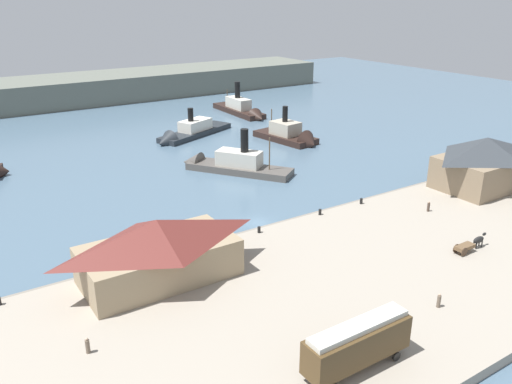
% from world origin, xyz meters
% --- Properties ---
extents(ground_plane, '(320.00, 320.00, 0.00)m').
position_xyz_m(ground_plane, '(0.00, 0.00, 0.00)').
color(ground_plane, slate).
extents(quay_promenade, '(110.00, 36.00, 1.20)m').
position_xyz_m(quay_promenade, '(0.00, -22.00, 0.60)').
color(quay_promenade, '#9E9384').
rests_on(quay_promenade, ground).
extents(seawall_edge, '(110.00, 0.80, 1.00)m').
position_xyz_m(seawall_edge, '(0.00, -3.60, 0.50)').
color(seawall_edge, gray).
rests_on(seawall_edge, ground).
extents(ferry_shed_west_terminal, '(17.96, 9.62, 7.47)m').
position_xyz_m(ferry_shed_west_terminal, '(-19.65, -9.22, 5.00)').
color(ferry_shed_west_terminal, '#998466').
rests_on(ferry_shed_west_terminal, quay_promenade).
extents(ferry_shed_east_terminal, '(15.80, 10.98, 8.81)m').
position_xyz_m(ferry_shed_east_terminal, '(39.30, -10.65, 5.68)').
color(ferry_shed_east_terminal, '#847056').
rests_on(ferry_shed_east_terminal, quay_promenade).
extents(street_tram, '(10.73, 2.88, 4.59)m').
position_xyz_m(street_tram, '(-11.33, -33.49, 3.86)').
color(street_tram, '#4C381E').
rests_on(street_tram, quay_promenade).
extents(horse_cart, '(5.71, 1.33, 1.87)m').
position_xyz_m(horse_cart, '(16.96, -24.74, 2.13)').
color(horse_cart, brown).
rests_on(horse_cart, quay_promenade).
extents(pedestrian_at_waters_edge, '(0.41, 0.41, 1.65)m').
position_xyz_m(pedestrian_at_waters_edge, '(2.78, -31.18, 1.95)').
color(pedestrian_at_waters_edge, '#6B5B4C').
rests_on(pedestrian_at_waters_edge, quay_promenade).
extents(pedestrian_standing_center, '(0.41, 0.41, 1.67)m').
position_xyz_m(pedestrian_standing_center, '(-30.84, -18.37, 1.96)').
color(pedestrian_standing_center, '#6B5B4C').
rests_on(pedestrian_standing_center, quay_promenade).
extents(pedestrian_near_cart, '(0.40, 0.40, 1.63)m').
position_xyz_m(pedestrian_near_cart, '(23.00, -12.97, 1.94)').
color(pedestrian_near_cart, '#4C3D33').
rests_on(pedestrian_near_cart, quay_promenade).
extents(mooring_post_center_west, '(0.44, 0.44, 0.90)m').
position_xyz_m(mooring_post_center_west, '(16.54, -5.07, 1.65)').
color(mooring_post_center_west, black).
rests_on(mooring_post_center_west, quay_promenade).
extents(mooring_post_east, '(0.44, 0.44, 0.90)m').
position_xyz_m(mooring_post_east, '(8.19, -4.91, 1.65)').
color(mooring_post_east, black).
rests_on(mooring_post_east, quay_promenade).
extents(mooring_post_center_east, '(0.44, 0.44, 0.90)m').
position_xyz_m(mooring_post_center_east, '(-3.04, -5.17, 1.65)').
color(mooring_post_center_east, black).
rests_on(mooring_post_center_east, quay_promenade).
extents(ferry_approaching_east, '(17.11, 21.48, 10.42)m').
position_xyz_m(ferry_approaching_east, '(8.80, 24.08, 1.46)').
color(ferry_approaching_east, '#514C47').
rests_on(ferry_approaching_east, ground).
extents(ferry_moored_east, '(8.82, 17.95, 10.33)m').
position_xyz_m(ferry_moored_east, '(32.06, 34.09, 1.42)').
color(ferry_moored_east, black).
rests_on(ferry_moored_east, ground).
extents(ferry_near_quay, '(23.83, 14.18, 8.82)m').
position_xyz_m(ferry_near_quay, '(13.30, 50.95, 1.21)').
color(ferry_near_quay, '#23282D').
rests_on(ferry_near_quay, ground).
extents(ferry_mid_harbor, '(5.75, 23.83, 10.69)m').
position_xyz_m(ferry_mid_harbor, '(37.86, 65.16, 1.51)').
color(ferry_mid_harbor, black).
rests_on(ferry_mid_harbor, ground).
extents(far_headland, '(180.00, 24.00, 8.00)m').
position_xyz_m(far_headland, '(0.00, 110.00, 4.00)').
color(far_headland, '#60665B').
rests_on(far_headland, ground).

